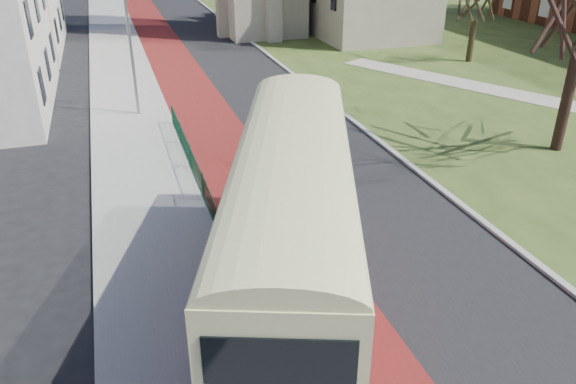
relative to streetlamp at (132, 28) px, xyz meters
name	(u,v)px	position (x,y,z in m)	size (l,w,h in m)	color
ground	(348,291)	(4.35, -18.00, -4.59)	(160.00, 160.00, 0.00)	black
road_carriageway	(239,95)	(5.85, 2.00, -4.59)	(9.00, 120.00, 0.01)	black
bus_lane	(194,100)	(3.15, 2.00, -4.59)	(3.40, 120.00, 0.01)	#591414
pavement_west	(127,105)	(-0.65, 2.00, -4.53)	(4.00, 120.00, 0.12)	gray
kerb_west	(163,101)	(1.35, 2.00, -4.53)	(0.25, 120.00, 0.13)	#999993
kerb_east	(300,80)	(10.45, 4.00, -4.53)	(0.25, 80.00, 0.13)	#999993
grass_green	(551,59)	(30.35, 4.00, -4.57)	(40.00, 80.00, 0.04)	#314619
pedestrian_railing	(218,224)	(1.40, -14.00, -4.04)	(0.07, 24.00, 1.12)	#0C3824
streetlamp	(132,28)	(0.00, 0.00, 0.00)	(2.13, 0.18, 8.00)	gray
bus	(293,225)	(2.49, -18.52, -1.79)	(6.61, 11.98, 4.92)	#A80F33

